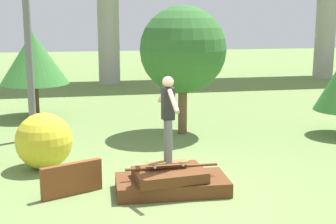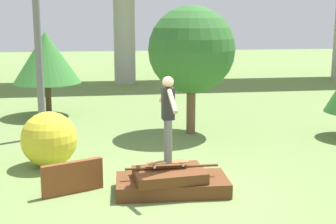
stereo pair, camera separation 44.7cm
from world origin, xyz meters
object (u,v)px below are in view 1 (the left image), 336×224
Objects in this scene: tree_behind_right at (183,50)px; tree_mid_back at (34,58)px; bush_yellow_flowering at (44,141)px; skater at (168,113)px; skateboard at (168,162)px.

tree_behind_right is 1.28× the size of tree_mid_back.
tree_behind_right is 4.98m from bush_yellow_flowering.
tree_mid_back is (-3.05, 7.88, 0.43)m from skater.
skateboard is 0.99m from skater.
skater is 1.31× the size of bush_yellow_flowering.
skateboard is 5.18m from tree_behind_right.
tree_mid_back reaches higher than skateboard.
skater is 4.92m from tree_behind_right.
tree_behind_right is at bearing -36.21° from tree_mid_back.
skater is 0.45× the size of tree_behind_right.
tree_behind_right is at bearing 73.47° from skater.
skateboard is 0.49× the size of skater.
tree_mid_back is at bearing 111.16° from skateboard.
tree_mid_back is at bearing 111.16° from skater.
bush_yellow_flowering is at bearing -84.20° from tree_mid_back.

